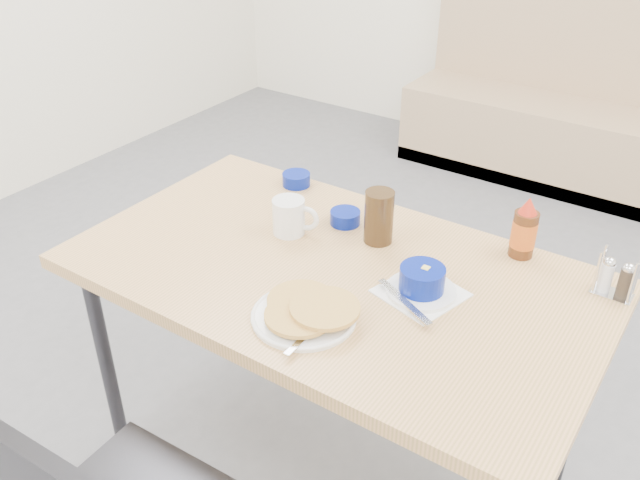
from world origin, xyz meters
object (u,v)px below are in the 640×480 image
Objects in this scene: pancake_plate at (306,312)px; condiment_caddy at (615,281)px; booth_bench at (580,120)px; butter_bowl at (345,217)px; dining_table at (333,287)px; creamer_bowl at (296,179)px; coffee_mug at (290,216)px; amber_tumbler at (379,217)px; syrup_bottle at (524,231)px; grits_setting at (421,283)px.

condiment_caddy reaches higher than pancake_plate.
butter_bowl is (-0.10, -2.32, 0.43)m from booth_bench.
booth_bench is 2.78m from pancake_plate.
creamer_bowl is (-0.37, 0.34, 0.08)m from dining_table.
booth_bench is at bearing 87.51° from butter_bowl.
booth_bench is at bearing 80.55° from creamer_bowl.
pancake_plate is 0.46m from butter_bowl.
amber_tumbler is at bearing 24.11° from coffee_mug.
creamer_bowl is 0.29m from butter_bowl.
butter_bowl is at bearing 166.95° from amber_tumbler.
pancake_plate is at bearing -73.68° from dining_table.
booth_bench is 16.00× the size of condiment_caddy.
syrup_bottle reaches higher than coffee_mug.
amber_tumbler reaches higher than coffee_mug.
butter_bowl is at bearing -172.70° from condiment_caddy.
butter_bowl is at bearing 114.98° from dining_table.
creamer_bowl is at bearing 127.79° from pancake_plate.
grits_setting reaches higher than dining_table.
booth_bench reaches higher than condiment_caddy.
booth_bench is 2.56m from grits_setting.
coffee_mug is 0.87× the size of amber_tumbler.
creamer_bowl is 0.59× the size of amber_tumbler.
creamer_bowl is 0.51× the size of syrup_bottle.
grits_setting is at bearing -114.40° from syrup_bottle.
butter_bowl is at bearing -24.67° from creamer_bowl.
coffee_mug is at bearing -164.66° from condiment_caddy.
pancake_plate is 0.40m from coffee_mug.
pancake_plate is at bearing -120.25° from syrup_bottle.
pancake_plate is 1.11× the size of grits_setting.
condiment_caddy is at bearing -74.07° from booth_bench.
coffee_mug is 1.12× the size of condiment_caddy.
grits_setting reaches higher than butter_bowl.
condiment_caddy is at bearing -10.78° from syrup_bottle.
booth_bench is 2.27m from creamer_bowl.
syrup_bottle is at bearing 170.72° from condiment_caddy.
butter_bowl is 0.51× the size of syrup_bottle.
dining_table is 5.80× the size of grits_setting.
condiment_caddy reaches higher than creamer_bowl.
condiment_caddy is at bearing 24.50° from dining_table.
pancake_plate is 2.97× the size of creamer_bowl.
pancake_plate is 0.30m from grits_setting.
coffee_mug is at bearing 157.43° from dining_table.
creamer_bowl is at bearing 137.24° from dining_table.
dining_table is 0.23m from amber_tumbler.
dining_table is 10.49× the size of coffee_mug.
condiment_caddy is (0.84, 0.21, -0.01)m from coffee_mug.
dining_table is at bearing -154.00° from condiment_caddy.
booth_bench is at bearing 85.28° from coffee_mug.
amber_tumbler reaches higher than dining_table.
syrup_bottle reaches higher than butter_bowl.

